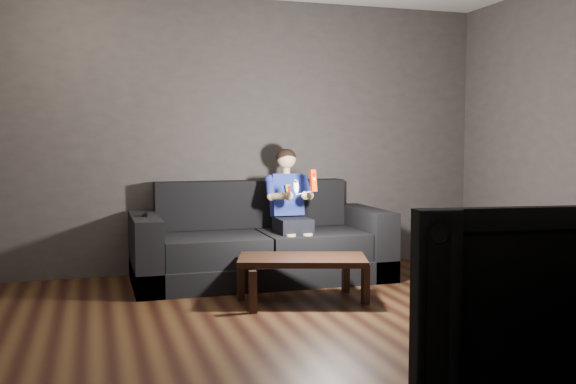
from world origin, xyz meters
name	(u,v)px	position (x,y,z in m)	size (l,w,h in m)	color
floor	(336,342)	(0.00, 0.00, 0.00)	(5.00, 5.00, 0.00)	black
back_wall	(246,135)	(0.00, 2.50, 1.35)	(5.00, 0.04, 2.70)	#393332
sofa	(260,248)	(0.01, 1.97, 0.30)	(2.35, 1.01, 0.91)	black
child	(290,200)	(0.28, 1.90, 0.74)	(0.44, 0.54, 1.09)	black
wii_remote_red	(313,181)	(0.36, 1.48, 0.95)	(0.05, 0.08, 0.19)	red
nunchuk_white	(296,187)	(0.20, 1.49, 0.90)	(0.06, 0.09, 0.13)	white
wii_remote_black	(145,215)	(-1.05, 1.88, 0.65)	(0.06, 0.15, 0.03)	black
coffee_table	(302,263)	(0.11, 1.04, 0.32)	(1.12, 0.79, 0.37)	black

